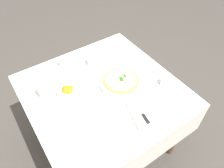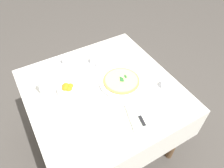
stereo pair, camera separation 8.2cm
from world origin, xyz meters
name	(u,v)px [view 2 (the right image)]	position (x,y,z in m)	size (l,w,h in m)	color
ground_plane	(105,140)	(0.00, 0.00, 0.00)	(8.00, 8.00, 0.00)	#4C4742
dining_table	(103,101)	(0.00, 0.00, 0.61)	(1.06, 1.06, 0.75)	white
pizza_plate	(121,82)	(-0.01, -0.15, 0.76)	(0.34, 0.34, 0.02)	white
pizza	(121,80)	(-0.01, -0.15, 0.77)	(0.27, 0.27, 0.02)	tan
coffee_cup_near_right	(166,85)	(-0.22, -0.41, 0.77)	(0.13, 0.13, 0.06)	white
coffee_cup_center_back	(95,60)	(0.29, -0.08, 0.78)	(0.13, 0.13, 0.06)	white
coffee_cup_far_left	(67,61)	(0.40, 0.12, 0.77)	(0.13, 0.13, 0.06)	white
water_glass_left_edge	(43,87)	(0.18, 0.37, 0.80)	(0.06, 0.06, 0.12)	white
napkin_folded	(139,116)	(-0.33, -0.09, 0.76)	(0.25, 0.19, 0.02)	white
dinner_knife	(139,115)	(-0.33, -0.09, 0.77)	(0.20, 0.06, 0.01)	silver
citrus_bowl	(67,89)	(0.11, 0.23, 0.77)	(0.15, 0.15, 0.07)	white
menu_card	(49,118)	(-0.07, 0.42, 0.78)	(0.07, 0.07, 0.06)	white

